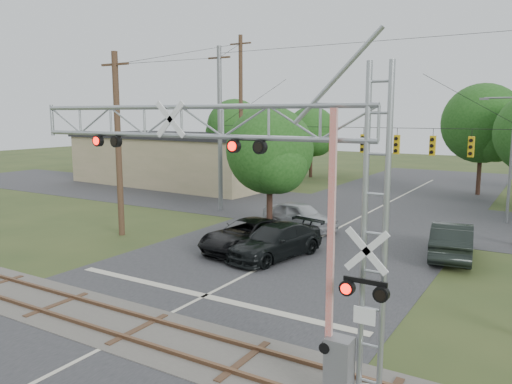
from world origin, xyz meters
The scene contains 14 objects.
ground centered at (0.00, 0.00, 0.00)m, with size 160.00×160.00×0.00m, color #2E3F1D.
road_main centered at (0.00, 10.00, 0.01)m, with size 14.00×90.00×0.02m, color #292A2C.
road_cross centered at (0.00, 24.00, 0.01)m, with size 90.00×12.00×0.02m, color #292A2C.
railroad_track centered at (0.00, 2.00, 0.03)m, with size 90.00×3.20×0.17m.
crossing_gantry centered at (4.29, 1.63, 4.91)m, with size 11.49×1.02×7.97m.
traffic_signal_span centered at (0.85, 20.00, 5.61)m, with size 19.34×0.36×11.50m.
pickup_black centered at (-2.08, 11.90, 0.78)m, with size 2.60×5.64×1.57m, color black.
car_dark centered at (-0.28, 11.47, 0.80)m, with size 2.23×5.49×1.59m, color black.
sedan_silver centered at (-1.89, 17.42, 0.82)m, with size 1.94×4.83×1.65m, color #9D9FA4.
suv_dark centered at (7.00, 15.83, 0.87)m, with size 1.84×5.27×1.74m, color black.
commercial_building centered at (-21.18, 29.66, 2.48)m, with size 21.64×11.91×4.94m.
streetlight centered at (8.39, 25.85, 4.49)m, with size 2.14×0.22×8.03m.
utility_poles centered at (2.26, 22.21, 5.97)m, with size 25.78×27.44×13.28m.
treeline centered at (2.10, 32.13, 5.50)m, with size 49.90×29.48×9.79m.
Camera 1 is at (11.02, -8.92, 6.82)m, focal length 35.00 mm.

